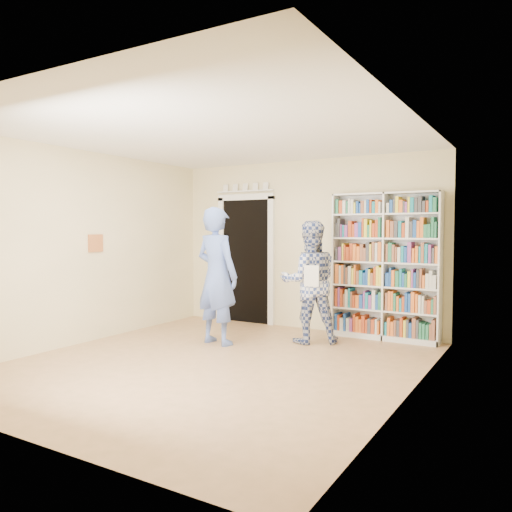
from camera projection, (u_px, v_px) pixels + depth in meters
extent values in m
plane|color=#9D764C|center=(215.00, 364.00, 5.92)|extent=(5.00, 5.00, 0.00)
plane|color=white|center=(214.00, 134.00, 5.78)|extent=(5.00, 5.00, 0.00)
plane|color=beige|center=(305.00, 245.00, 8.00)|extent=(4.50, 0.00, 4.50)
plane|color=beige|center=(84.00, 247.00, 6.99)|extent=(0.00, 5.00, 5.00)
plane|color=beige|center=(410.00, 255.00, 4.71)|extent=(0.00, 5.00, 5.00)
cube|color=white|center=(385.00, 266.00, 7.20)|extent=(1.54, 0.29, 2.12)
cube|color=white|center=(385.00, 266.00, 7.20)|extent=(0.02, 0.29, 2.12)
cube|color=black|center=(246.00, 261.00, 8.56)|extent=(0.90, 0.03, 2.10)
cube|color=white|center=(222.00, 260.00, 8.80)|extent=(0.10, 0.06, 2.20)
cube|color=white|center=(271.00, 262.00, 8.29)|extent=(0.10, 0.06, 2.20)
cube|color=white|center=(246.00, 197.00, 8.49)|extent=(1.10, 0.06, 0.10)
cube|color=white|center=(245.00, 191.00, 8.48)|extent=(1.10, 0.08, 0.02)
cube|color=brown|center=(96.00, 243.00, 7.15)|extent=(0.03, 0.25, 0.25)
imported|color=#546EBB|center=(217.00, 276.00, 6.92)|extent=(0.76, 0.56, 1.90)
imported|color=navy|center=(310.00, 282.00, 7.00)|extent=(1.06, 1.00, 1.72)
cube|color=white|center=(311.00, 276.00, 6.68)|extent=(0.20, 0.05, 0.29)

